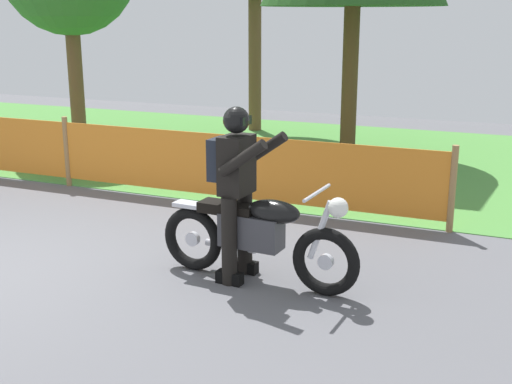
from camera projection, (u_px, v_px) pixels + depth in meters
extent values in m
cube|color=#4C8C3D|center=(248.00, 150.00, 12.60)|extent=(24.00, 7.11, 0.01)
cylinder|color=#997547|center=(67.00, 152.00, 9.83)|extent=(0.08, 0.08, 1.05)
cylinder|color=#997547|center=(236.00, 168.00, 8.77)|extent=(0.08, 0.08, 1.05)
cylinder|color=#997547|center=(452.00, 189.00, 7.72)|extent=(0.08, 0.08, 1.05)
cube|color=orange|center=(147.00, 158.00, 9.30)|extent=(2.71, 0.02, 0.85)
cube|color=orange|center=(338.00, 176.00, 8.24)|extent=(2.71, 0.02, 0.85)
cylinder|color=brown|center=(76.00, 82.00, 12.65)|extent=(0.28, 0.28, 2.49)
cylinder|color=brown|center=(255.00, 58.00, 14.34)|extent=(0.28, 0.28, 3.17)
cylinder|color=brown|center=(350.00, 84.00, 11.63)|extent=(0.28, 0.28, 2.65)
torus|color=black|center=(326.00, 262.00, 6.00)|extent=(0.66, 0.15, 0.65)
cylinder|color=silver|center=(326.00, 262.00, 6.00)|extent=(0.15, 0.07, 0.14)
torus|color=black|center=(193.00, 239.00, 6.61)|extent=(0.66, 0.15, 0.65)
cylinder|color=silver|center=(193.00, 239.00, 6.61)|extent=(0.15, 0.07, 0.14)
cube|color=#38383D|center=(251.00, 231.00, 6.28)|extent=(0.62, 0.28, 0.33)
ellipsoid|color=black|center=(274.00, 212.00, 6.12)|extent=(0.54, 0.28, 0.22)
cube|color=black|center=(228.00, 208.00, 6.34)|extent=(0.58, 0.26, 0.10)
cube|color=silver|center=(192.00, 205.00, 6.52)|extent=(0.38, 0.18, 0.04)
cylinder|color=silver|center=(320.00, 230.00, 5.95)|extent=(0.24, 0.07, 0.58)
sphere|color=white|center=(338.00, 208.00, 5.82)|extent=(0.19, 0.19, 0.18)
cylinder|color=silver|center=(317.00, 193.00, 5.88)|extent=(0.07, 0.61, 0.03)
cylinder|color=silver|center=(231.00, 246.00, 6.60)|extent=(0.56, 0.10, 0.07)
cylinder|color=black|center=(245.00, 232.00, 6.51)|extent=(0.16, 0.16, 0.86)
cube|color=black|center=(245.00, 267.00, 6.60)|extent=(0.27, 0.13, 0.12)
cylinder|color=black|center=(229.00, 241.00, 6.23)|extent=(0.16, 0.16, 0.86)
cube|color=black|center=(230.00, 278.00, 6.33)|extent=(0.27, 0.13, 0.12)
cube|color=black|center=(237.00, 165.00, 6.18)|extent=(0.26, 0.37, 0.56)
cylinder|color=black|center=(264.00, 150.00, 6.26)|extent=(0.49, 0.13, 0.38)
cylinder|color=black|center=(243.00, 158.00, 5.88)|extent=(0.49, 0.13, 0.38)
sphere|color=black|center=(236.00, 120.00, 6.07)|extent=(0.26, 0.26, 0.25)
cube|color=black|center=(246.00, 121.00, 6.03)|extent=(0.04, 0.18, 0.08)
cube|color=#1E232D|center=(221.00, 159.00, 6.25)|extent=(0.18, 0.29, 0.40)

